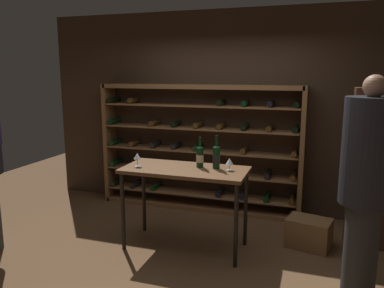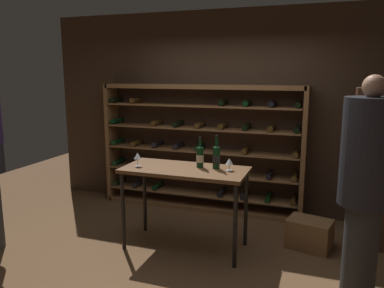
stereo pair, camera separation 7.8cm
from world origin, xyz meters
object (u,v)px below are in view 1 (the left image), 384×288
(display_cabinet, at_px, (370,168))
(wine_bottle_red_label, at_px, (216,157))
(wine_bottle_amber_reserve, at_px, (200,156))
(wine_glass_stemmed_right, at_px, (137,157))
(tasting_table, at_px, (185,177))
(wine_rack, at_px, (199,149))
(person_guest_blue_shirt, at_px, (367,177))
(wine_crate, at_px, (309,233))
(wine_glass_stemmed_left, at_px, (229,162))

(display_cabinet, distance_m, wine_bottle_red_label, 1.78)
(wine_bottle_amber_reserve, distance_m, wine_glass_stemmed_right, 0.71)
(tasting_table, height_order, wine_bottle_amber_reserve, wine_bottle_amber_reserve)
(wine_rack, distance_m, wine_bottle_red_label, 1.32)
(tasting_table, height_order, person_guest_blue_shirt, person_guest_blue_shirt)
(person_guest_blue_shirt, bearing_deg, wine_crate, -66.07)
(wine_bottle_red_label, bearing_deg, wine_bottle_amber_reserve, -179.95)
(wine_glass_stemmed_left, bearing_deg, wine_bottle_red_label, 166.30)
(person_guest_blue_shirt, height_order, wine_bottle_red_label, person_guest_blue_shirt)
(wine_crate, height_order, wine_bottle_red_label, wine_bottle_red_label)
(person_guest_blue_shirt, distance_m, display_cabinet, 1.17)
(person_guest_blue_shirt, bearing_deg, wine_bottle_amber_reserve, -20.66)
(wine_bottle_red_label, distance_m, wine_glass_stemmed_left, 0.17)
(display_cabinet, distance_m, wine_glass_stemmed_left, 1.65)
(person_guest_blue_shirt, xyz_separation_m, wine_glass_stemmed_right, (-2.35, 0.29, -0.04))
(display_cabinet, height_order, wine_bottle_amber_reserve, display_cabinet)
(display_cabinet, height_order, wine_glass_stemmed_right, display_cabinet)
(wine_bottle_red_label, bearing_deg, display_cabinet, 22.10)
(person_guest_blue_shirt, height_order, wine_glass_stemmed_left, person_guest_blue_shirt)
(wine_bottle_amber_reserve, xyz_separation_m, wine_glass_stemmed_right, (-0.68, -0.19, -0.01))
(tasting_table, distance_m, wine_glass_stemmed_right, 0.59)
(person_guest_blue_shirt, bearing_deg, display_cabinet, -102.77)
(wine_glass_stemmed_right, bearing_deg, wine_crate, 16.21)
(wine_glass_stemmed_left, bearing_deg, wine_crate, 24.54)
(wine_rack, bearing_deg, display_cabinet, -12.97)
(wine_rack, height_order, wine_bottle_amber_reserve, wine_rack)
(wine_crate, xyz_separation_m, wine_glass_stemmed_left, (-0.86, -0.39, 0.87))
(tasting_table, xyz_separation_m, display_cabinet, (1.97, 0.77, 0.07))
(person_guest_blue_shirt, relative_size, wine_glass_stemmed_left, 14.43)
(wine_glass_stemmed_left, bearing_deg, wine_rack, 120.98)
(person_guest_blue_shirt, height_order, wine_crate, person_guest_blue_shirt)
(wine_crate, distance_m, wine_bottle_red_label, 1.41)
(wine_crate, relative_size, wine_glass_stemmed_right, 3.03)
(wine_crate, bearing_deg, person_guest_blue_shirt, -61.53)
(wine_glass_stemmed_right, bearing_deg, wine_bottle_red_label, 12.57)
(wine_glass_stemmed_left, bearing_deg, wine_bottle_amber_reserve, 173.80)
(wine_glass_stemmed_left, bearing_deg, person_guest_blue_shirt, -18.64)
(wine_glass_stemmed_right, bearing_deg, wine_rack, 77.61)
(wine_glass_stemmed_right, bearing_deg, wine_glass_stemmed_left, 8.62)
(wine_bottle_amber_reserve, bearing_deg, wine_glass_stemmed_right, -164.01)
(display_cabinet, distance_m, wine_bottle_amber_reserve, 1.96)
(display_cabinet, bearing_deg, wine_crate, -153.41)
(wine_crate, relative_size, wine_bottle_amber_reserve, 1.39)
(tasting_table, bearing_deg, wine_glass_stemmed_left, 7.36)
(wine_bottle_amber_reserve, xyz_separation_m, wine_glass_stemmed_left, (0.35, -0.04, -0.03))
(wine_bottle_red_label, bearing_deg, tasting_table, -163.05)
(wine_bottle_amber_reserve, height_order, wine_glass_stemmed_left, wine_bottle_amber_reserve)
(wine_crate, bearing_deg, wine_bottle_red_label, -160.78)
(wine_crate, relative_size, wine_bottle_red_label, 1.28)
(wine_crate, height_order, wine_glass_stemmed_right, wine_glass_stemmed_right)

